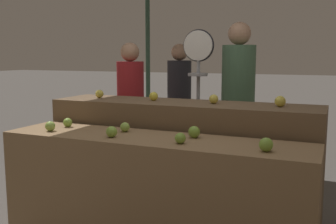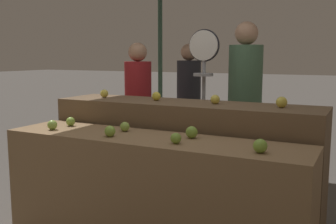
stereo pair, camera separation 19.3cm
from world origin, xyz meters
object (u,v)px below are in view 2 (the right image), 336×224
at_px(produce_scale, 204,74).
at_px(person_customer_right, 138,102).
at_px(person_customer_left, 189,96).
at_px(person_vendor_at_scale, 245,95).

distance_m(produce_scale, person_customer_right, 0.94).
relative_size(person_customer_left, person_customer_right, 1.00).
height_order(person_vendor_at_scale, person_customer_right, person_vendor_at_scale).
height_order(person_vendor_at_scale, person_customer_left, person_vendor_at_scale).
relative_size(produce_scale, person_vendor_at_scale, 0.95).
bearing_deg(person_customer_right, produce_scale, 162.91).
xyz_separation_m(produce_scale, person_customer_left, (-0.59, 0.95, -0.34)).
distance_m(produce_scale, person_customer_left, 1.17).
bearing_deg(person_vendor_at_scale, person_customer_left, -17.45).
bearing_deg(person_customer_left, person_customer_right, 48.78).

